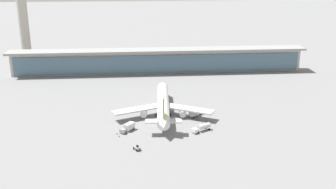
{
  "coord_description": "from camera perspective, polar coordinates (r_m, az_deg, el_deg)",
  "views": [
    {
      "loc": [
        -15.26,
        -165.03,
        65.24
      ],
      "look_at": [
        0.0,
        12.28,
        7.27
      ],
      "focal_mm": 42.88,
      "sensor_mm": 36.0,
      "label": 1
    }
  ],
  "objects": [
    {
      "name": "airliner_on_stand",
      "position": [
        180.66,
        -0.7,
        -1.44
      ],
      "size": [
        45.58,
        59.39,
        15.81
      ],
      "color": "white",
      "rests_on": "ground"
    },
    {
      "name": "service_truck_by_tail_white",
      "position": [
        180.64,
        3.86,
        -2.6
      ],
      "size": [
        6.85,
        6.72,
        3.1
      ],
      "color": "silver",
      "rests_on": "ground"
    },
    {
      "name": "safety_cone_bravo",
      "position": [
        163.55,
        -7.26,
        -5.5
      ],
      "size": [
        0.62,
        0.62,
        0.7
      ],
      "color": "orange",
      "rests_on": "ground"
    },
    {
      "name": "service_truck_mid_apron_grey",
      "position": [
        165.54,
        -5.71,
        -4.63
      ],
      "size": [
        6.33,
        7.16,
        3.1
      ],
      "color": "gray",
      "rests_on": "ground"
    },
    {
      "name": "ground_plane",
      "position": [
        178.11,
        0.34,
        -3.44
      ],
      "size": [
        1200.0,
        1200.0,
        0.0
      ],
      "primitive_type": "plane",
      "color": "slate"
    },
    {
      "name": "service_truck_under_wing_white",
      "position": [
        165.1,
        4.85,
        -4.66
      ],
      "size": [
        8.55,
        6.31,
        2.95
      ],
      "color": "silver",
      "rests_on": "ground"
    },
    {
      "name": "service_truck_near_nose_grey",
      "position": [
        149.22,
        -4.44,
        -7.57
      ],
      "size": [
        2.94,
        3.33,
        2.05
      ],
      "color": "gray",
      "rests_on": "ground"
    },
    {
      "name": "terminal_building",
      "position": [
        252.39,
        -1.33,
        4.9
      ],
      "size": [
        183.6,
        12.8,
        15.2
      ],
      "color": "#B2ADA3",
      "rests_on": "ground"
    },
    {
      "name": "control_tower",
      "position": [
        282.69,
        -20.0,
        10.95
      ],
      "size": [
        12.0,
        12.0,
        64.92
      ],
      "color": "#B2ADA3",
      "rests_on": "ground"
    },
    {
      "name": "safety_cone_alpha",
      "position": [
        166.44,
        3.9,
        -4.96
      ],
      "size": [
        0.62,
        0.62,
        0.7
      ],
      "color": "orange",
      "rests_on": "ground"
    },
    {
      "name": "safety_cone_charlie",
      "position": [
        161.02,
        -6.95,
        -5.88
      ],
      "size": [
        0.62,
        0.62,
        0.7
      ],
      "color": "orange",
      "rests_on": "ground"
    },
    {
      "name": "safety_cone_delta",
      "position": [
        166.12,
        6.25,
        -5.08
      ],
      "size": [
        0.62,
        0.62,
        0.7
      ],
      "color": "orange",
      "rests_on": "ground"
    }
  ]
}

